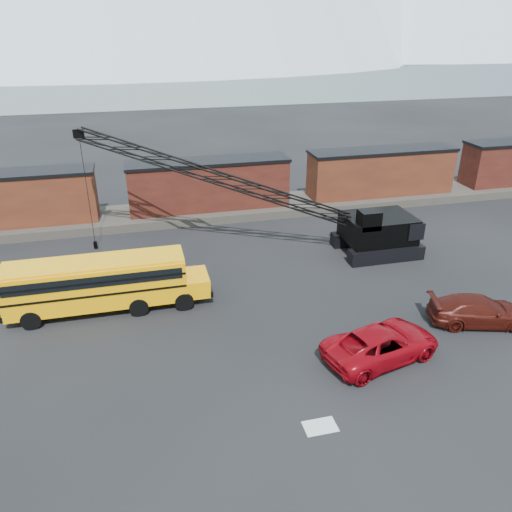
# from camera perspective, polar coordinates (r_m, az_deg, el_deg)

# --- Properties ---
(ground) EXTENTS (160.00, 160.00, 0.00)m
(ground) POSITION_cam_1_polar(r_m,az_deg,el_deg) (25.00, 2.95, -12.85)
(ground) COLOR black
(ground) RESTS_ON ground
(gravel_berm) EXTENTS (120.00, 5.00, 0.70)m
(gravel_berm) POSITION_cam_1_polar(r_m,az_deg,el_deg) (43.84, -5.28, 5.15)
(gravel_berm) COLOR #49433C
(gravel_berm) RESTS_ON ground
(boxcar_west_near) EXTENTS (13.70, 3.10, 4.17)m
(boxcar_west_near) POSITION_cam_1_polar(r_m,az_deg,el_deg) (43.84, -26.63, 5.85)
(boxcar_west_near) COLOR #471C14
(boxcar_west_near) RESTS_ON gravel_berm
(boxcar_mid) EXTENTS (13.70, 3.10, 4.17)m
(boxcar_mid) POSITION_cam_1_polar(r_m,az_deg,el_deg) (43.07, -5.40, 8.16)
(boxcar_mid) COLOR #4C1F15
(boxcar_mid) RESTS_ON gravel_berm
(boxcar_east_near) EXTENTS (13.70, 3.10, 4.17)m
(boxcar_east_near) POSITION_cam_1_polar(r_m,az_deg,el_deg) (47.96, 14.09, 9.32)
(boxcar_east_near) COLOR #471C14
(boxcar_east_near) RESTS_ON gravel_berm
(snow_patch) EXTENTS (1.40, 0.90, 0.02)m
(snow_patch) POSITION_cam_1_polar(r_m,az_deg,el_deg) (22.30, 7.34, -18.76)
(snow_patch) COLOR silver
(snow_patch) RESTS_ON ground
(school_bus) EXTENTS (11.65, 2.65, 3.19)m
(school_bus) POSITION_cam_1_polar(r_m,az_deg,el_deg) (30.03, -17.07, -2.89)
(school_bus) COLOR #FFA605
(school_bus) RESTS_ON ground
(red_pickup) EXTENTS (6.64, 4.22, 1.71)m
(red_pickup) POSITION_cam_1_polar(r_m,az_deg,el_deg) (26.00, 14.14, -9.69)
(red_pickup) COLOR maroon
(red_pickup) RESTS_ON ground
(maroon_suv) EXTENTS (5.93, 3.63, 1.61)m
(maroon_suv) POSITION_cam_1_polar(r_m,az_deg,el_deg) (30.57, 24.17, -5.72)
(maroon_suv) COLOR #40110B
(maroon_suv) RESTS_ON ground
(crawler_crane) EXTENTS (23.25, 8.01, 9.06)m
(crawler_crane) POSITION_cam_1_polar(r_m,az_deg,el_deg) (34.95, -3.30, 8.56)
(crawler_crane) COLOR black
(crawler_crane) RESTS_ON ground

